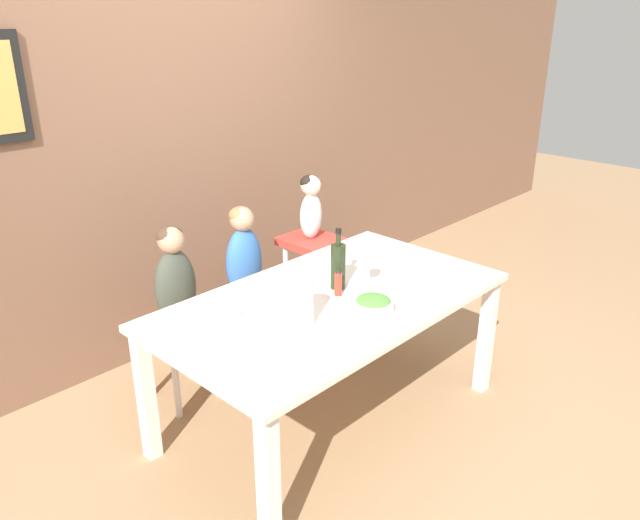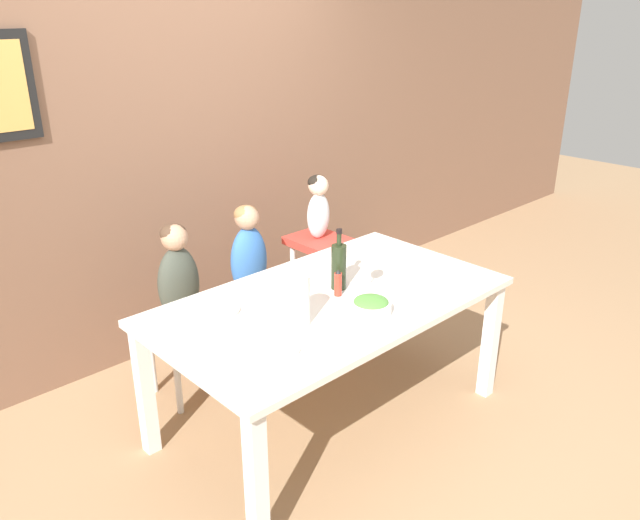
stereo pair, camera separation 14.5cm
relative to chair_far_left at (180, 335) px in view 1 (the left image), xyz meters
name	(u,v)px [view 1 (the left image)]	position (x,y,z in m)	size (l,w,h in m)	color
ground_plane	(330,419)	(0.41, -0.75, -0.40)	(14.00, 14.00, 0.00)	#9E7A56
wall_back	(167,137)	(0.41, 0.59, 0.96)	(10.00, 0.09, 2.70)	brown
dining_table	(331,312)	(0.41, -0.75, 0.25)	(1.77, 1.00, 0.73)	silver
chair_far_left	(180,335)	(0.00, 0.00, 0.00)	(0.37, 0.42, 0.47)	silver
chair_far_center	(246,307)	(0.47, 0.00, 0.00)	(0.37, 0.42, 0.47)	silver
chair_right_highchair	(311,260)	(1.03, 0.00, 0.14)	(0.32, 0.36, 0.69)	silver
person_child_left	(174,276)	(0.00, 0.00, 0.36)	(0.24, 0.15, 0.55)	#3D4238
person_child_center	(243,252)	(0.47, 0.00, 0.36)	(0.24, 0.15, 0.55)	#3366B2
person_baby_right	(311,203)	(1.03, 0.00, 0.53)	(0.17, 0.13, 0.41)	silver
wine_bottle	(338,265)	(0.52, -0.69, 0.46)	(0.08, 0.08, 0.32)	#232D19
paper_towel_roll	(302,300)	(0.12, -0.84, 0.46)	(0.11, 0.11, 0.24)	white
wine_glass_near	(369,262)	(0.67, -0.78, 0.46)	(0.07, 0.07, 0.17)	white
salad_bowl_large	(373,304)	(0.43, -1.00, 0.38)	(0.19, 0.19, 0.08)	white
dinner_plate_front_left	(282,350)	(-0.11, -0.95, 0.34)	(0.22, 0.22, 0.01)	silver
dinner_plate_back_left	(218,313)	(-0.09, -0.49, 0.34)	(0.22, 0.22, 0.01)	silver
condiment_bottle_hot_sauce	(338,283)	(0.46, -0.75, 0.40)	(0.04, 0.04, 0.14)	red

